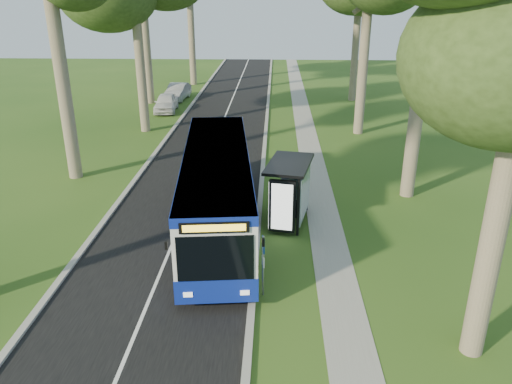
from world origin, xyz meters
TOP-DOWN VIEW (x-y plane):
  - ground at (0.00, 0.00)m, footprint 120.00×120.00m
  - road at (-3.50, 10.00)m, footprint 7.00×100.00m
  - kerb_east at (0.00, 10.00)m, footprint 0.25×100.00m
  - kerb_west at (-7.00, 10.00)m, footprint 0.25×100.00m
  - centre_line at (-3.50, 10.00)m, footprint 0.12×100.00m
  - footpath at (3.00, 10.00)m, footprint 1.50×100.00m
  - bus at (-1.78, 1.92)m, footprint 4.02×13.14m
  - bus_stop_sign at (0.36, -3.35)m, footprint 0.12×0.32m
  - bus_shelter at (1.48, 2.24)m, footprint 2.37×3.54m
  - litter_bin at (0.75, 2.49)m, footprint 0.60×0.60m
  - car_white at (-8.79, 24.51)m, footprint 2.14×4.59m
  - car_silver at (-8.71, 29.55)m, footprint 1.99×4.73m

SIDE VIEW (x-z plane):
  - ground at x=0.00m, z-range 0.00..0.00m
  - road at x=-3.50m, z-range 0.00..0.02m
  - footpath at x=3.00m, z-range 0.00..0.02m
  - centre_line at x=-3.50m, z-range 0.02..0.02m
  - kerb_east at x=0.00m, z-range 0.00..0.12m
  - kerb_west at x=-7.00m, z-range 0.00..0.12m
  - litter_bin at x=0.75m, z-range 0.01..1.06m
  - car_silver at x=-8.71m, z-range 0.00..1.52m
  - car_white at x=-8.79m, z-range 0.00..1.52m
  - bus_stop_sign at x=0.36m, z-range 0.30..2.56m
  - bus at x=-1.78m, z-range 0.06..3.49m
  - bus_shelter at x=1.48m, z-range 0.58..3.38m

